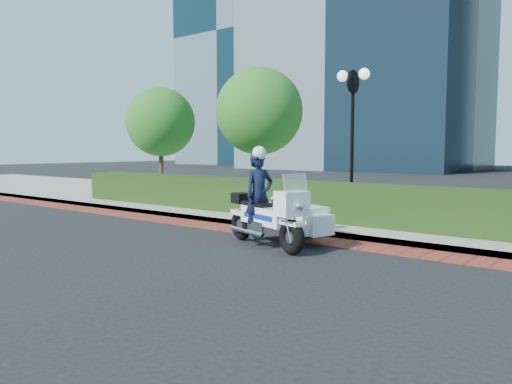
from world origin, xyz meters
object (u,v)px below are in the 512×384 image
Objects in this scene: tree_a at (161,122)px; police_motorcycle at (276,211)px; lamppost at (353,118)px; tree_b at (259,111)px.

tree_a reaches higher than police_motorcycle.
lamppost is at bearing 117.09° from police_motorcycle.
lamppost is 4.71m from tree_b.
tree_a is 5.50m from tree_b.
police_motorcycle is (0.66, -4.66, -2.23)m from lamppost.
tree_a is 0.94× the size of tree_b.
police_motorcycle is at bearing -29.18° from tree_a.
tree_a is 12.47m from police_motorcycle.
lamppost is 5.21m from police_motorcycle.
tree_b is 1.93× the size of police_motorcycle.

